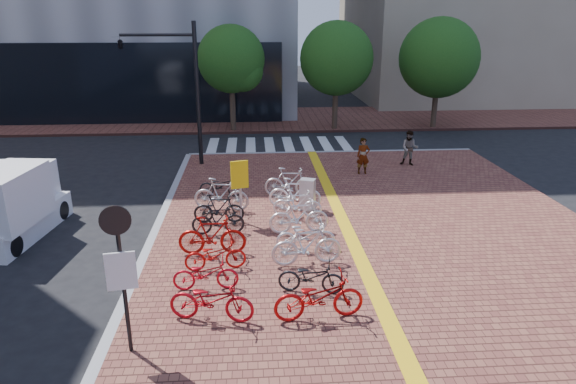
{
  "coord_description": "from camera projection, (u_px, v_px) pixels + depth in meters",
  "views": [
    {
      "loc": [
        -0.89,
        -12.4,
        6.48
      ],
      "look_at": [
        0.17,
        2.65,
        1.3
      ],
      "focal_mm": 32.0,
      "sensor_mm": 36.0,
      "label": 1
    }
  ],
  "objects": [
    {
      "name": "bike_0",
      "position": [
        211.0,
        300.0,
        11.13
      ],
      "size": [
        1.97,
        1.01,
        0.99
      ],
      "primitive_type": "imported",
      "rotation": [
        0.0,
        0.0,
        1.37
      ],
      "color": "#B50C16",
      "rests_on": "sidewalk"
    },
    {
      "name": "bike_5",
      "position": [
        219.0,
        209.0,
        16.45
      ],
      "size": [
        1.64,
        0.51,
        0.98
      ],
      "primitive_type": "imported",
      "rotation": [
        0.0,
        0.0,
        1.54
      ],
      "color": "black",
      "rests_on": "sidewalk"
    },
    {
      "name": "bike_6",
      "position": [
        221.0,
        194.0,
        17.48
      ],
      "size": [
        1.98,
        0.92,
        1.15
      ],
      "primitive_type": "imported",
      "rotation": [
        0.0,
        0.0,
        1.37
      ],
      "color": "#B6B6BB",
      "rests_on": "sidewalk"
    },
    {
      "name": "street_trees",
      "position": [
        355.0,
        60.0,
        29.34
      ],
      "size": [
        16.2,
        4.6,
        6.35
      ],
      "color": "#38281E",
      "rests_on": "far_sidewalk"
    },
    {
      "name": "bike_11",
      "position": [
        306.0,
        236.0,
        14.53
      ],
      "size": [
        1.7,
        0.61,
        0.89
      ],
      "primitive_type": "imported",
      "rotation": [
        0.0,
        0.0,
        1.59
      ],
      "color": "silver",
      "rests_on": "sidewalk"
    },
    {
      "name": "bike_8",
      "position": [
        319.0,
        297.0,
        11.19
      ],
      "size": [
        2.07,
        0.92,
        1.05
      ],
      "primitive_type": "imported",
      "rotation": [
        0.0,
        0.0,
        1.69
      ],
      "color": "#AB0C0C",
      "rests_on": "sidewalk"
    },
    {
      "name": "traffic_light_pole",
      "position": [
        162.0,
        68.0,
        21.79
      ],
      "size": [
        3.31,
        1.27,
        6.16
      ],
      "color": "black",
      "rests_on": "sidewalk"
    },
    {
      "name": "utility_box",
      "position": [
        308.0,
        194.0,
        17.58
      ],
      "size": [
        0.59,
        0.51,
        1.09
      ],
      "primitive_type": "cube",
      "rotation": [
        0.0,
        0.0,
        -0.35
      ],
      "color": "silver",
      "rests_on": "sidewalk"
    },
    {
      "name": "bike_12",
      "position": [
        299.0,
        216.0,
        15.63
      ],
      "size": [
        1.87,
        0.64,
        1.11
      ],
      "primitive_type": "imported",
      "rotation": [
        0.0,
        0.0,
        1.64
      ],
      "color": "silver",
      "rests_on": "sidewalk"
    },
    {
      "name": "bike_13",
      "position": [
        297.0,
        204.0,
        16.85
      ],
      "size": [
        1.67,
        0.73,
        0.97
      ],
      "primitive_type": "imported",
      "rotation": [
        0.0,
        0.0,
        1.4
      ],
      "color": "white",
      "rests_on": "sidewalk"
    },
    {
      "name": "bike_7",
      "position": [
        221.0,
        186.0,
        18.9
      ],
      "size": [
        1.62,
        0.67,
        0.83
      ],
      "primitive_type": "imported",
      "rotation": [
        0.0,
        0.0,
        1.49
      ],
      "color": "black",
      "rests_on": "sidewalk"
    },
    {
      "name": "yellow_sign",
      "position": [
        240.0,
        180.0,
        16.15
      ],
      "size": [
        0.55,
        0.21,
        2.07
      ],
      "color": "#B7B7BC",
      "rests_on": "sidewalk"
    },
    {
      "name": "notice_sign",
      "position": [
        120.0,
        263.0,
        9.59
      ],
      "size": [
        0.57,
        0.17,
        3.11
      ],
      "color": "black",
      "rests_on": "sidewalk"
    },
    {
      "name": "crosswalk",
      "position": [
        279.0,
        146.0,
        27.1
      ],
      "size": [
        7.5,
        4.0,
        0.01
      ],
      "color": "silver",
      "rests_on": "ground"
    },
    {
      "name": "ground",
      "position": [
        289.0,
        269.0,
        13.86
      ],
      "size": [
        120.0,
        120.0,
        0.0
      ],
      "primitive_type": "plane",
      "color": "black",
      "rests_on": "ground"
    },
    {
      "name": "bike_15",
      "position": [
        290.0,
        182.0,
        18.81
      ],
      "size": [
        1.91,
        0.74,
        1.12
      ],
      "primitive_type": "imported",
      "rotation": [
        0.0,
        0.0,
        1.45
      ],
      "color": "#ABAAAF",
      "rests_on": "sidewalk"
    },
    {
      "name": "kerb_north",
      "position": [
        332.0,
        153.0,
        25.36
      ],
      "size": [
        14.0,
        0.25,
        0.15
      ],
      "primitive_type": "cube",
      "color": "gray",
      "rests_on": "ground"
    },
    {
      "name": "bike_2",
      "position": [
        215.0,
        255.0,
        13.4
      ],
      "size": [
        1.66,
        0.74,
        0.84
      ],
      "primitive_type": "imported",
      "rotation": [
        0.0,
        0.0,
        1.69
      ],
      "color": "#B9100D",
      "rests_on": "sidewalk"
    },
    {
      "name": "pedestrian_a",
      "position": [
        363.0,
        156.0,
        21.55
      ],
      "size": [
        0.57,
        0.39,
        1.54
      ],
      "primitive_type": "imported",
      "rotation": [
        0.0,
        0.0,
        0.04
      ],
      "color": "gray",
      "rests_on": "sidewalk"
    },
    {
      "name": "bike_4",
      "position": [
        218.0,
        219.0,
        15.59
      ],
      "size": [
        1.63,
        0.53,
        0.97
      ],
      "primitive_type": "imported",
      "rotation": [
        0.0,
        0.0,
        1.62
      ],
      "color": "black",
      "rests_on": "sidewalk"
    },
    {
      "name": "bike_1",
      "position": [
        206.0,
        274.0,
        12.43
      ],
      "size": [
        1.6,
        0.58,
        0.84
      ],
      "primitive_type": "imported",
      "rotation": [
        0.0,
        0.0,
        1.59
      ],
      "color": "red",
      "rests_on": "sidewalk"
    },
    {
      "name": "bike_10",
      "position": [
        307.0,
        245.0,
        13.61
      ],
      "size": [
        1.94,
        0.71,
        1.14
      ],
      "primitive_type": "imported",
      "rotation": [
        0.0,
        0.0,
        1.67
      ],
      "color": "silver",
      "rests_on": "sidewalk"
    },
    {
      "name": "box_truck",
      "position": [
        10.0,
        204.0,
        15.58
      ],
      "size": [
        2.23,
        4.18,
        2.31
      ],
      "color": "white",
      "rests_on": "ground"
    },
    {
      "name": "far_sidewalk",
      "position": [
        266.0,
        119.0,
        33.65
      ],
      "size": [
        70.0,
        8.0,
        0.15
      ],
      "primitive_type": "cube",
      "color": "brown",
      "rests_on": "ground"
    },
    {
      "name": "bike_3",
      "position": [
        212.0,
        235.0,
        14.24
      ],
      "size": [
        1.9,
        0.58,
        1.13
      ],
      "primitive_type": "imported",
      "rotation": [
        0.0,
        0.0,
        1.55
      ],
      "color": "#9D0F0B",
      "rests_on": "sidewalk"
    },
    {
      "name": "bike_14",
      "position": [
        295.0,
        193.0,
        17.7
      ],
      "size": [
        1.88,
        0.8,
        1.09
      ],
      "primitive_type": "imported",
      "rotation": [
        0.0,
        0.0,
        1.41
      ],
      "color": "white",
      "rests_on": "sidewalk"
    },
    {
      "name": "bike_9",
      "position": [
        311.0,
        277.0,
        12.29
      ],
      "size": [
        1.67,
        0.87,
        0.84
      ],
      "primitive_type": "imported",
      "rotation": [
        0.0,
        0.0,
        1.37
      ],
      "color": "black",
      "rests_on": "sidewalk"
    },
    {
      "name": "pedestrian_b",
      "position": [
        410.0,
        148.0,
        22.77
      ],
      "size": [
        0.93,
        0.83,
        1.56
      ],
      "primitive_type": "imported",
      "rotation": [
        0.0,
        0.0,
        -0.38
      ],
      "color": "#4B535F",
      "rests_on": "sidewalk"
    }
  ]
}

